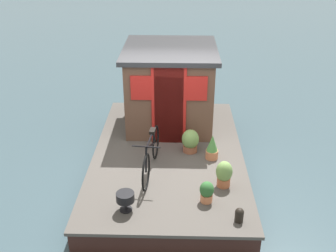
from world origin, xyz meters
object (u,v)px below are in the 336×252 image
object	(u,v)px
potted_plant_rosemary	(207,192)
potted_plant_fern	(224,174)
bicycle	(151,154)
mooring_bollard	(239,215)
charcoal_grill	(125,198)
potted_plant_sage	(212,147)
potted_plant_ivy	(190,141)
houseboat_cabin	(170,86)

from	to	relation	value
potted_plant_rosemary	potted_plant_fern	size ratio (longest dim) A/B	0.77
bicycle	mooring_bollard	bearing A→B (deg)	-133.18
potted_plant_rosemary	charcoal_grill	world-z (taller)	potted_plant_rosemary
bicycle	potted_plant_sage	xyz separation A→B (m)	(0.52, -1.18, -0.13)
potted_plant_sage	potted_plant_ivy	world-z (taller)	potted_plant_sage
charcoal_grill	potted_plant_sage	bearing A→B (deg)	-42.17
bicycle	potted_plant_rosemary	distance (m)	1.35
potted_plant_rosemary	charcoal_grill	distance (m)	1.37
potted_plant_sage	potted_plant_rosemary	bearing A→B (deg)	172.47
charcoal_grill	potted_plant_rosemary	bearing A→B (deg)	-78.50
potted_plant_sage	mooring_bollard	size ratio (longest dim) A/B	2.12
potted_plant_fern	potted_plant_rosemary	bearing A→B (deg)	144.44
houseboat_cabin	potted_plant_fern	size ratio (longest dim) A/B	4.33
potted_plant_ivy	mooring_bollard	size ratio (longest dim) A/B	2.00
potted_plant_sage	charcoal_grill	xyz separation A→B (m)	(-1.69, 1.53, -0.00)
potted_plant_sage	potted_plant_ivy	distance (m)	0.50
houseboat_cabin	potted_plant_fern	world-z (taller)	houseboat_cabin
houseboat_cabin	bicycle	xyz separation A→B (m)	(-2.15, 0.30, -0.54)
potted_plant_sage	bicycle	bearing A→B (deg)	113.88
charcoal_grill	bicycle	bearing A→B (deg)	-16.59
potted_plant_rosemary	charcoal_grill	bearing A→B (deg)	101.50
potted_plant_rosemary	potted_plant_ivy	size ratio (longest dim) A/B	0.78
houseboat_cabin	bicycle	bearing A→B (deg)	172.05
houseboat_cabin	potted_plant_rosemary	world-z (taller)	houseboat_cabin
houseboat_cabin	potted_plant_rosemary	size ratio (longest dim) A/B	5.61
potted_plant_fern	charcoal_grill	distance (m)	1.83
houseboat_cabin	potted_plant_fern	xyz separation A→B (m)	(-2.58, -1.03, -0.66)
houseboat_cabin	mooring_bollard	distance (m)	3.82
potted_plant_fern	potted_plant_ivy	world-z (taller)	potted_plant_fern
potted_plant_sage	houseboat_cabin	bearing A→B (deg)	28.47
potted_plant_rosemary	potted_plant_sage	bearing A→B (deg)	-7.53
mooring_bollard	potted_plant_sage	bearing A→B (deg)	8.95
houseboat_cabin	potted_plant_sage	world-z (taller)	houseboat_cabin
charcoal_grill	potted_plant_ivy	bearing A→B (deg)	-29.42
bicycle	potted_plant_sage	size ratio (longest dim) A/B	3.39
potted_plant_fern	potted_plant_sage	bearing A→B (deg)	8.70
potted_plant_rosemary	potted_plant_fern	xyz separation A→B (m)	(0.47, -0.33, 0.06)
potted_plant_ivy	mooring_bollard	world-z (taller)	potted_plant_ivy
potted_plant_rosemary	potted_plant_sage	size ratio (longest dim) A/B	0.74
bicycle	potted_plant_ivy	size ratio (longest dim) A/B	3.59
houseboat_cabin	bicycle	distance (m)	2.24
potted_plant_fern	potted_plant_ivy	size ratio (longest dim) A/B	1.01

